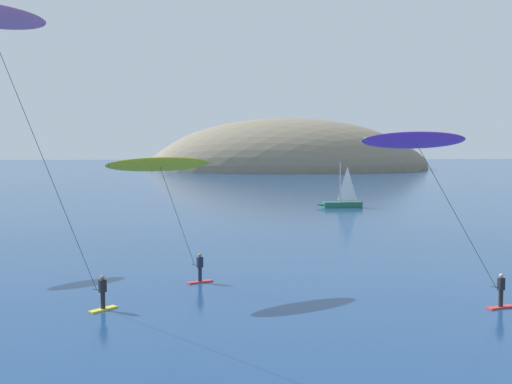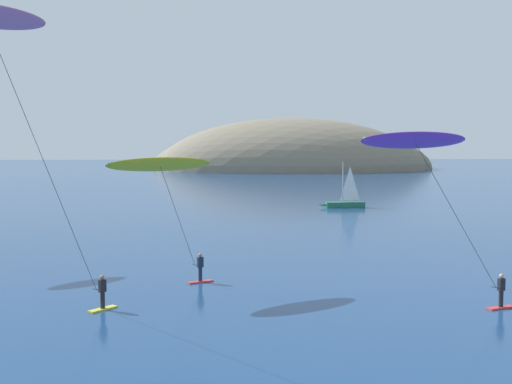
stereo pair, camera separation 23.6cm
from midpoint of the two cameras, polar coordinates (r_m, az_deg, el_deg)
name	(u,v)px [view 1 (the left image)]	position (r m, az deg, el deg)	size (l,w,h in m)	color
headland_island	(286,169)	(194.80, 2.66, 2.01)	(87.93, 53.82, 30.81)	#7A705B
sailboat_near	(340,202)	(80.65, 7.40, -0.92)	(5.90, 1.50, 5.70)	#23664C
kitesurfer_purple	(423,154)	(29.36, 14.44, 3.31)	(8.80, 4.31, 8.61)	red
kitesurfer_yellow	(163,173)	(35.66, -8.47, 1.72)	(6.01, 4.13, 7.35)	red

